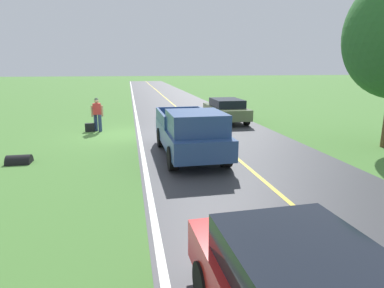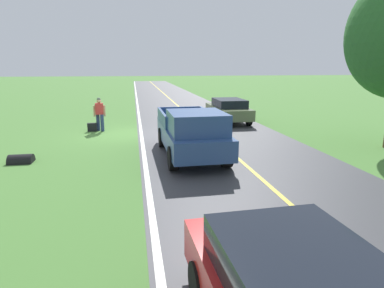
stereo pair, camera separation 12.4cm
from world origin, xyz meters
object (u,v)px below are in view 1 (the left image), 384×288
object	(u,v)px
hitchhiker_walking	(97,112)
suitcase_carried	(90,127)
sedan_near_oncoming	(226,110)
pickup_truck_passing	(191,132)

from	to	relation	value
hitchhiker_walking	suitcase_carried	bearing A→B (deg)	13.96
suitcase_carried	sedan_near_oncoming	distance (m)	8.02
hitchhiker_walking	pickup_truck_passing	distance (m)	7.07
sedan_near_oncoming	suitcase_carried	bearing A→B (deg)	11.91
suitcase_carried	pickup_truck_passing	size ratio (longest dim) A/B	0.08
hitchhiker_walking	pickup_truck_passing	size ratio (longest dim) A/B	0.32
hitchhiker_walking	sedan_near_oncoming	distance (m)	7.58
pickup_truck_passing	sedan_near_oncoming	bearing A→B (deg)	-115.50
sedan_near_oncoming	pickup_truck_passing	bearing A→B (deg)	64.50
suitcase_carried	sedan_near_oncoming	bearing A→B (deg)	98.81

